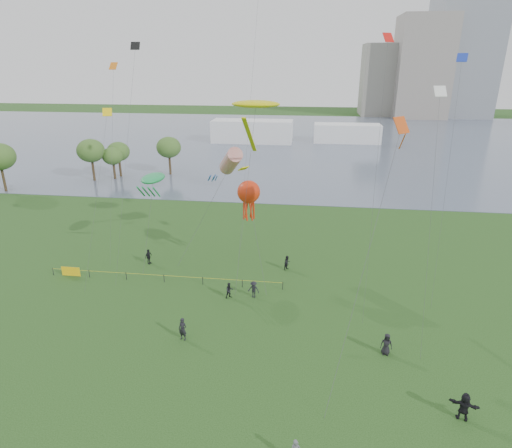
# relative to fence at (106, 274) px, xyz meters

# --- Properties ---
(ground_plane) EXTENTS (400.00, 400.00, 0.00)m
(ground_plane) POSITION_rel_fence_xyz_m (15.91, -13.28, -0.55)
(ground_plane) COLOR #193B12
(lake) EXTENTS (400.00, 120.00, 0.08)m
(lake) POSITION_rel_fence_xyz_m (15.91, 86.72, -0.53)
(lake) COLOR slate
(lake) RESTS_ON ground_plane
(building_mid) EXTENTS (20.00, 20.00, 38.00)m
(building_mid) POSITION_rel_fence_xyz_m (61.91, 148.72, 18.45)
(building_mid) COLOR gray
(building_mid) RESTS_ON ground_plane
(building_low) EXTENTS (16.00, 18.00, 28.00)m
(building_low) POSITION_rel_fence_xyz_m (47.91, 154.72, 13.45)
(building_low) COLOR gray
(building_low) RESTS_ON ground_plane
(pavilion_left) EXTENTS (22.00, 8.00, 6.00)m
(pavilion_left) POSITION_rel_fence_xyz_m (3.91, 81.72, 2.45)
(pavilion_left) COLOR white
(pavilion_left) RESTS_ON ground_plane
(pavilion_right) EXTENTS (18.00, 7.00, 5.00)m
(pavilion_right) POSITION_rel_fence_xyz_m (29.91, 84.72, 1.95)
(pavilion_right) COLOR white
(pavilion_right) RESTS_ON ground_plane
(trees) EXTENTS (29.47, 20.13, 8.29)m
(trees) POSITION_rel_fence_xyz_m (-19.72, 36.24, 4.89)
(trees) COLOR #372919
(trees) RESTS_ON ground_plane
(fence) EXTENTS (24.07, 0.07, 1.05)m
(fence) POSITION_rel_fence_xyz_m (0.00, 0.00, 0.00)
(fence) COLOR black
(fence) RESTS_ON ground_plane
(spectator_a) EXTENTS (0.95, 0.91, 1.55)m
(spectator_a) POSITION_rel_fence_xyz_m (13.25, -2.17, 0.22)
(spectator_a) COLOR black
(spectator_a) RESTS_ON ground_plane
(spectator_b) EXTENTS (1.18, 0.81, 1.68)m
(spectator_b) POSITION_rel_fence_xyz_m (15.49, -1.80, 0.28)
(spectator_b) COLOR black
(spectator_b) RESTS_ON ground_plane
(spectator_c) EXTENTS (0.74, 1.09, 1.71)m
(spectator_c) POSITION_rel_fence_xyz_m (3.07, 3.89, 0.30)
(spectator_c) COLOR black
(spectator_c) RESTS_ON ground_plane
(spectator_d) EXTENTS (0.89, 0.62, 1.75)m
(spectator_d) POSITION_rel_fence_xyz_m (26.57, -8.84, 0.32)
(spectator_d) COLOR black
(spectator_d) RESTS_ON ground_plane
(spectator_e) EXTENTS (1.87, 1.05, 1.92)m
(spectator_e) POSITION_rel_fence_xyz_m (30.34, -14.76, 0.41)
(spectator_e) COLOR black
(spectator_e) RESTS_ON ground_plane
(spectator_f) EXTENTS (0.80, 0.63, 1.92)m
(spectator_f) POSITION_rel_fence_xyz_m (10.77, -9.05, 0.41)
(spectator_f) COLOR black
(spectator_f) RESTS_ON ground_plane
(spectator_g) EXTENTS (0.94, 0.98, 1.59)m
(spectator_g) POSITION_rel_fence_xyz_m (18.29, 4.43, 0.24)
(spectator_g) COLOR black
(spectator_g) RESTS_ON ground_plane
(kite_stingray) EXTENTS (4.74, 9.96, 17.42)m
(kite_stingray) POSITION_rel_fence_xyz_m (14.72, 5.52, 16.40)
(kite_stingray) COLOR #3F3F42
(kite_windsock) EXTENTS (7.15, 6.52, 12.73)m
(kite_windsock) POSITION_rel_fence_xyz_m (11.74, 7.72, 10.31)
(kite_windsock) COLOR #3F3F42
(kite_creature) EXTENTS (2.20, 5.01, 10.03)m
(kite_creature) POSITION_rel_fence_xyz_m (4.19, 4.31, 9.05)
(kite_creature) COLOR #3F3F42
(kite_octopus) EXTENTS (3.57, 6.17, 9.87)m
(kite_octopus) POSITION_rel_fence_xyz_m (14.26, 3.76, 8.09)
(kite_octopus) COLOR #3F3F42
(kite_delta) EXTENTS (5.34, 11.16, 17.27)m
(kite_delta) POSITION_rel_fence_xyz_m (26.20, -6.09, 15.09)
(kite_delta) COLOR #3F3F42
(small_kites) EXTENTS (35.92, 16.44, 12.73)m
(small_kites) POSITION_rel_fence_xyz_m (14.89, 5.85, 20.88)
(small_kites) COLOR black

